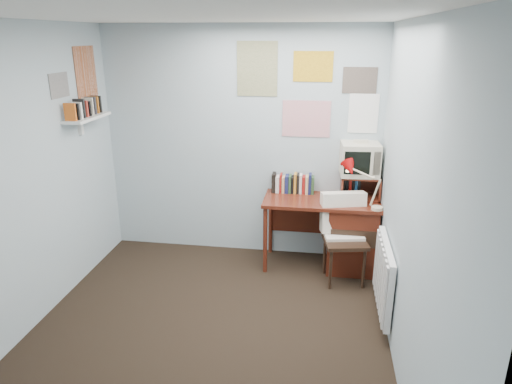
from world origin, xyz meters
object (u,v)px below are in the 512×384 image
at_px(crt_tv, 360,157).
at_px(wall_shelf, 87,117).
at_px(desk_chair, 345,242).
at_px(desk, 346,232).
at_px(tv_riser, 360,186).
at_px(radiator, 384,276).
at_px(desk_lamp, 379,190).

bearing_deg(crt_tv, wall_shelf, -172.94).
xyz_separation_m(desk_chair, wall_shelf, (-2.55, -0.07, 1.18)).
relative_size(desk, crt_tv, 3.12).
bearing_deg(tv_riser, crt_tv, 140.92).
height_order(desk, tv_riser, tv_riser).
xyz_separation_m(desk, desk_chair, (-0.02, -0.30, 0.03)).
distance_m(crt_tv, radiator, 1.33).
height_order(desk_chair, crt_tv, crt_tv).
xyz_separation_m(desk_lamp, radiator, (0.02, -0.71, -0.54)).
xyz_separation_m(desk, radiator, (0.29, -0.93, 0.01)).
height_order(crt_tv, wall_shelf, wall_shelf).
bearing_deg(desk_chair, wall_shelf, 170.72).
height_order(desk, radiator, desk).
bearing_deg(desk_lamp, crt_tv, 116.83).
bearing_deg(wall_shelf, desk_lamp, 3.22).
relative_size(desk_chair, radiator, 1.09).
xyz_separation_m(desk_chair, radiator, (0.31, -0.62, -0.02)).
xyz_separation_m(crt_tv, radiator, (0.19, -1.06, -0.77)).
xyz_separation_m(desk_lamp, wall_shelf, (-2.84, -0.16, 0.66)).
xyz_separation_m(tv_riser, radiator, (0.17, -1.04, -0.47)).
distance_m(crt_tv, wall_shelf, 2.75).
height_order(desk, crt_tv, crt_tv).
distance_m(radiator, wall_shelf, 3.15).
relative_size(desk_chair, tv_riser, 2.18).
xyz_separation_m(crt_tv, wall_shelf, (-2.67, -0.51, 0.43)).
xyz_separation_m(desk, wall_shelf, (-2.57, -0.38, 1.21)).
bearing_deg(desk, radiator, -72.76).
distance_m(desk_chair, radiator, 0.70).
relative_size(desk, radiator, 1.50).
relative_size(crt_tv, wall_shelf, 0.62).
distance_m(tv_riser, crt_tv, 0.31).
bearing_deg(crt_tv, tv_riser, -42.85).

